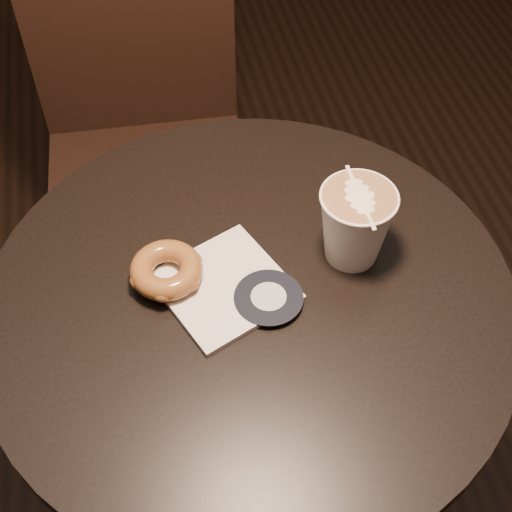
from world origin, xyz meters
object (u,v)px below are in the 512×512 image
chair (141,111)px  pastry_bag (224,287)px  latte_cup (355,226)px  cafe_table (251,370)px  doughnut (166,270)px

chair → pastry_bag: bearing=-80.9°
latte_cup → cafe_table: bearing=-166.5°
doughnut → latte_cup: size_ratio=0.85×
doughnut → latte_cup: latte_cup is taller
cafe_table → pastry_bag: (-0.03, 0.01, 0.20)m
pastry_bag → doughnut: 0.08m
chair → doughnut: (-0.01, -0.58, 0.20)m
pastry_bag → cafe_table: bearing=-45.8°
pastry_bag → doughnut: doughnut is taller
chair → cafe_table: bearing=-78.2°
doughnut → latte_cup: (0.25, -0.01, 0.03)m
pastry_bag → latte_cup: 0.19m
pastry_bag → latte_cup: latte_cup is taller
cafe_table → pastry_bag: size_ratio=4.93×
cafe_table → pastry_bag: 0.21m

